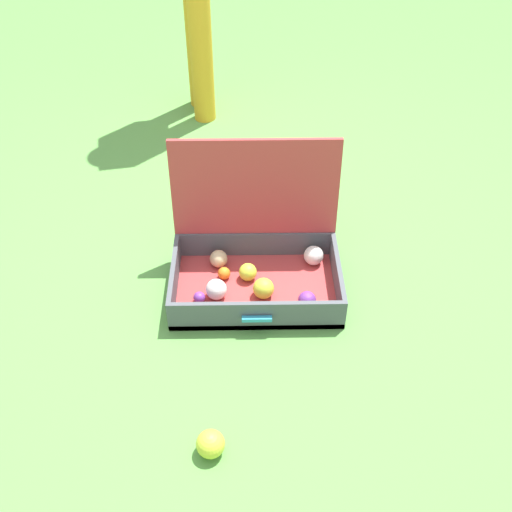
% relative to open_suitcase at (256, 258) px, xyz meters
% --- Properties ---
extents(ground_plane, '(16.00, 16.00, 0.00)m').
position_rel_open_suitcase_xyz_m(ground_plane, '(0.01, -0.05, -0.12)').
color(ground_plane, '#569342').
extents(open_suitcase, '(0.66, 0.48, 0.55)m').
position_rel_open_suitcase_xyz_m(open_suitcase, '(0.00, 0.00, 0.00)').
color(open_suitcase, '#B23838').
rests_on(open_suitcase, ground).
extents(stray_ball_on_grass, '(0.09, 0.09, 0.09)m').
position_rel_open_suitcase_xyz_m(stray_ball_on_grass, '(-0.15, -0.76, -0.08)').
color(stray_ball_on_grass, '#CCDB38').
rests_on(stray_ball_on_grass, ground).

